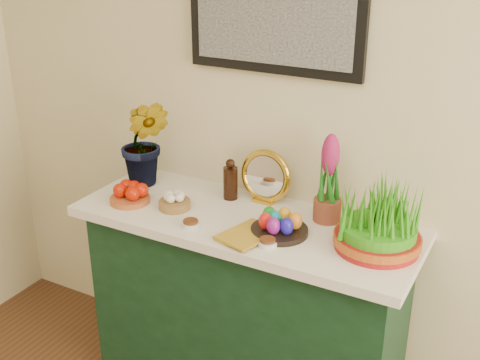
# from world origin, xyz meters

# --- Properties ---
(sideboard) EXTENTS (1.30, 0.45, 0.85)m
(sideboard) POSITION_xyz_m (-0.47, 2.00, 0.42)
(sideboard) COLOR #143720
(sideboard) RESTS_ON ground
(tablecloth) EXTENTS (1.40, 0.55, 0.04)m
(tablecloth) POSITION_xyz_m (-0.47, 2.00, 0.87)
(tablecloth) COLOR white
(tablecloth) RESTS_ON sideboard
(hyacinth_green) EXTENTS (0.32, 0.30, 0.53)m
(hyacinth_green) POSITION_xyz_m (-1.02, 2.08, 1.15)
(hyacinth_green) COLOR #1D7119
(hyacinth_green) RESTS_ON tablecloth
(apple_bowl) EXTENTS (0.22, 0.22, 0.08)m
(apple_bowl) POSITION_xyz_m (-0.97, 1.89, 0.93)
(apple_bowl) COLOR #AC5329
(apple_bowl) RESTS_ON tablecloth
(garlic_basket) EXTENTS (0.16, 0.16, 0.07)m
(garlic_basket) POSITION_xyz_m (-0.77, 1.93, 0.92)
(garlic_basket) COLOR olive
(garlic_basket) RESTS_ON tablecloth
(vinegar_cruet) EXTENTS (0.06, 0.06, 0.18)m
(vinegar_cruet) POSITION_xyz_m (-0.61, 2.13, 0.97)
(vinegar_cruet) COLOR black
(vinegar_cruet) RESTS_ON tablecloth
(mirror) EXTENTS (0.23, 0.07, 0.23)m
(mirror) POSITION_xyz_m (-0.47, 2.18, 1.00)
(mirror) COLOR gold
(mirror) RESTS_ON tablecloth
(book) EXTENTS (0.19, 0.24, 0.03)m
(book) POSITION_xyz_m (-0.46, 1.87, 0.90)
(book) COLOR #B68C22
(book) RESTS_ON tablecloth
(spice_dish_left) EXTENTS (0.07, 0.07, 0.03)m
(spice_dish_left) POSITION_xyz_m (-0.62, 1.83, 0.90)
(spice_dish_left) COLOR silver
(spice_dish_left) RESTS_ON tablecloth
(spice_dish_right) EXTENTS (0.07, 0.07, 0.03)m
(spice_dish_right) POSITION_xyz_m (-0.29, 1.84, 0.90)
(spice_dish_right) COLOR silver
(spice_dish_right) RESTS_ON tablecloth
(egg_plate) EXTENTS (0.29, 0.29, 0.09)m
(egg_plate) POSITION_xyz_m (-0.30, 1.94, 0.93)
(egg_plate) COLOR black
(egg_plate) RESTS_ON tablecloth
(hyacinth_pink) EXTENTS (0.11, 0.11, 0.36)m
(hyacinth_pink) POSITION_xyz_m (-0.18, 2.14, 1.05)
(hyacinth_pink) COLOR brown
(hyacinth_pink) RESTS_ON tablecloth
(wheatgrass_sabzeh) EXTENTS (0.32, 0.32, 0.26)m
(wheatgrass_sabzeh) POSITION_xyz_m (0.06, 2.01, 1.00)
(wheatgrass_sabzeh) COLOR maroon
(wheatgrass_sabzeh) RESTS_ON tablecloth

